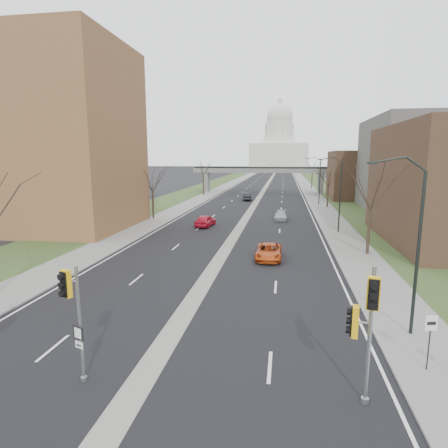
% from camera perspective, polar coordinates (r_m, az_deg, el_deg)
% --- Properties ---
extents(ground, '(700.00, 700.00, 0.00)m').
position_cam_1_polar(ground, '(16.25, -12.79, -22.67)').
color(ground, black).
rests_on(ground, ground).
extents(road_surface, '(20.00, 600.00, 0.01)m').
position_cam_1_polar(road_surface, '(162.92, 7.28, 7.00)').
color(road_surface, black).
rests_on(road_surface, ground).
extents(median_strip, '(1.20, 600.00, 0.02)m').
position_cam_1_polar(median_strip, '(162.92, 7.28, 6.99)').
color(median_strip, gray).
rests_on(median_strip, ground).
extents(sidewalk_right, '(4.00, 600.00, 0.12)m').
position_cam_1_polar(sidewalk_right, '(162.96, 11.53, 6.89)').
color(sidewalk_right, gray).
rests_on(sidewalk_right, ground).
extents(sidewalk_left, '(4.00, 600.00, 0.12)m').
position_cam_1_polar(sidewalk_left, '(163.75, 3.05, 7.10)').
color(sidewalk_left, gray).
rests_on(sidewalk_left, ground).
extents(grass_verge_right, '(8.00, 600.00, 0.10)m').
position_cam_1_polar(grass_verge_right, '(163.32, 13.65, 6.82)').
color(grass_verge_right, '#2D441F').
rests_on(grass_verge_right, ground).
extents(grass_verge_left, '(8.00, 600.00, 0.10)m').
position_cam_1_polar(grass_verge_left, '(164.50, 0.95, 7.12)').
color(grass_verge_left, '#2D441F').
rests_on(grass_verge_left, ground).
extents(apartment_building, '(25.00, 16.00, 22.00)m').
position_cam_1_polar(apartment_building, '(52.96, -27.83, 11.45)').
color(apartment_building, brown).
rests_on(apartment_building, ground).
extents(commercial_block_mid, '(18.00, 22.00, 15.00)m').
position_cam_1_polar(commercial_block_mid, '(68.45, 28.72, 7.88)').
color(commercial_block_mid, '#5E5C56').
rests_on(commercial_block_mid, ground).
extents(commercial_block_far, '(14.00, 14.00, 10.00)m').
position_cam_1_polar(commercial_block_far, '(84.33, 20.64, 6.96)').
color(commercial_block_far, '#463321').
rests_on(commercial_block_far, ground).
extents(pedestrian_bridge, '(34.00, 3.00, 6.45)m').
position_cam_1_polar(pedestrian_bridge, '(92.83, 5.85, 7.69)').
color(pedestrian_bridge, slate).
rests_on(pedestrian_bridge, ground).
extents(capitol, '(48.00, 42.00, 55.75)m').
position_cam_1_polar(capitol, '(332.79, 8.38, 11.74)').
color(capitol, silver).
rests_on(capitol, ground).
extents(streetlight_near, '(2.61, 0.20, 8.70)m').
position_cam_1_polar(streetlight_near, '(19.50, 25.84, 3.87)').
color(streetlight_near, black).
rests_on(streetlight_near, sidewalk_right).
extents(streetlight_mid, '(2.61, 0.20, 8.70)m').
position_cam_1_polar(streetlight_mid, '(44.98, 16.42, 7.46)').
color(streetlight_mid, black).
rests_on(streetlight_mid, sidewalk_right).
extents(streetlight_far, '(2.61, 0.20, 8.70)m').
position_cam_1_polar(streetlight_far, '(70.84, 13.82, 8.41)').
color(streetlight_far, black).
rests_on(streetlight_far, sidewalk_right).
extents(tree_left_b, '(6.75, 6.75, 8.81)m').
position_cam_1_polar(tree_left_b, '(53.89, -10.92, 7.29)').
color(tree_left_b, '#382B21').
rests_on(tree_left_b, sidewalk_left).
extents(tree_left_c, '(7.65, 7.65, 9.99)m').
position_cam_1_polar(tree_left_c, '(86.59, -3.17, 9.01)').
color(tree_left_c, '#382B21').
rests_on(tree_left_c, sidewalk_left).
extents(tree_right_a, '(7.20, 7.20, 9.40)m').
position_cam_1_polar(tree_right_a, '(35.49, 21.63, 6.04)').
color(tree_right_a, '#382B21').
rests_on(tree_right_a, sidewalk_right).
extents(tree_right_b, '(6.30, 6.30, 8.22)m').
position_cam_1_polar(tree_right_b, '(68.09, 15.67, 7.32)').
color(tree_right_b, '#382B21').
rests_on(tree_right_b, sidewalk_right).
extents(tree_right_c, '(7.65, 7.65, 9.99)m').
position_cam_1_polar(tree_right_c, '(107.88, 13.34, 8.98)').
color(tree_right_c, '#382B21').
rests_on(tree_right_c, sidewalk_right).
extents(signal_pole_median, '(0.67, 0.79, 4.71)m').
position_cam_1_polar(signal_pole_median, '(15.44, -22.08, -11.34)').
color(signal_pole_median, gray).
rests_on(signal_pole_median, ground).
extents(signal_pole_right, '(0.86, 1.05, 5.12)m').
position_cam_1_polar(signal_pole_right, '(14.06, 20.72, -13.10)').
color(signal_pole_right, gray).
rests_on(signal_pole_right, ground).
extents(speed_limit_sign, '(0.50, 0.14, 2.36)m').
position_cam_1_polar(speed_limit_sign, '(17.85, 28.91, -14.27)').
color(speed_limit_sign, black).
rests_on(speed_limit_sign, sidewalk_right).
extents(car_left_near, '(2.29, 4.63, 1.52)m').
position_cam_1_polar(car_left_near, '(47.83, -2.86, 0.53)').
color(car_left_near, red).
rests_on(car_left_near, ground).
extents(car_left_far, '(1.94, 4.72, 1.52)m').
position_cam_1_polar(car_left_far, '(77.04, 3.59, 4.18)').
color(car_left_far, black).
rests_on(car_left_far, ground).
extents(car_right_near, '(2.19, 4.74, 1.32)m').
position_cam_1_polar(car_right_near, '(32.80, 6.83, -4.19)').
color(car_right_near, '#BC4614').
rests_on(car_right_near, ground).
extents(car_right_mid, '(1.82, 4.29, 1.24)m').
position_cam_1_polar(car_right_mid, '(53.31, 8.66, 1.27)').
color(car_right_mid, '#989A9F').
rests_on(car_right_mid, ground).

